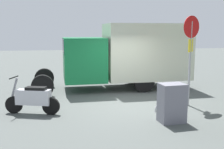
{
  "coord_description": "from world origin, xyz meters",
  "views": [
    {
      "loc": [
        2.47,
        9.14,
        2.62
      ],
      "look_at": [
        0.67,
        -0.08,
        1.12
      ],
      "focal_mm": 43.09,
      "sensor_mm": 36.0,
      "label": 1
    }
  ],
  "objects_px": {
    "box_truck_near": "(127,53)",
    "motorcycle": "(33,98)",
    "utility_cabinet": "(172,103)",
    "bike_rack_hoop": "(166,111)",
    "stop_sign": "(191,47)"
  },
  "relations": [
    {
      "from": "box_truck_near",
      "to": "utility_cabinet",
      "type": "distance_m",
      "value": 4.99
    },
    {
      "from": "stop_sign",
      "to": "utility_cabinet",
      "type": "relative_size",
      "value": 2.77
    },
    {
      "from": "motorcycle",
      "to": "bike_rack_hoop",
      "type": "bearing_deg",
      "value": -167.76
    },
    {
      "from": "box_truck_near",
      "to": "stop_sign",
      "type": "height_order",
      "value": "stop_sign"
    },
    {
      "from": "box_truck_near",
      "to": "motorcycle",
      "type": "xyz_separation_m",
      "value": [
        3.9,
        3.31,
        -1.11
      ]
    },
    {
      "from": "box_truck_near",
      "to": "utility_cabinet",
      "type": "bearing_deg",
      "value": 90.75
    },
    {
      "from": "utility_cabinet",
      "to": "bike_rack_hoop",
      "type": "relative_size",
      "value": 1.34
    },
    {
      "from": "box_truck_near",
      "to": "motorcycle",
      "type": "height_order",
      "value": "box_truck_near"
    },
    {
      "from": "stop_sign",
      "to": "motorcycle",
      "type": "bearing_deg",
      "value": -0.05
    },
    {
      "from": "box_truck_near",
      "to": "motorcycle",
      "type": "relative_size",
      "value": 4.04
    },
    {
      "from": "stop_sign",
      "to": "bike_rack_hoop",
      "type": "distance_m",
      "value": 2.39
    },
    {
      "from": "utility_cabinet",
      "to": "bike_rack_hoop",
      "type": "distance_m",
      "value": 1.26
    },
    {
      "from": "box_truck_near",
      "to": "bike_rack_hoop",
      "type": "bearing_deg",
      "value": 95.43
    },
    {
      "from": "bike_rack_hoop",
      "to": "stop_sign",
      "type": "bearing_deg",
      "value": -155.47
    },
    {
      "from": "stop_sign",
      "to": "bike_rack_hoop",
      "type": "relative_size",
      "value": 3.72
    }
  ]
}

